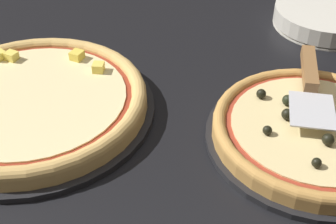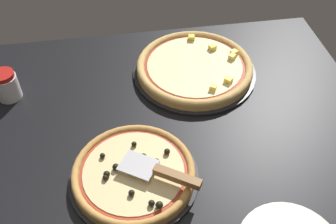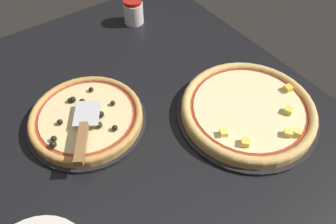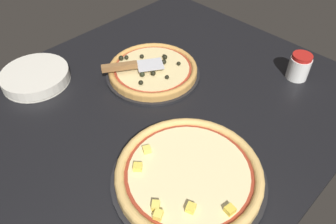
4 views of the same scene
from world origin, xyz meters
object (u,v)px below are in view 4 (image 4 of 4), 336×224
at_px(serving_spatula, 126,66).
at_px(plate_stack, 36,77).
at_px(pizza_front, 153,69).
at_px(parmesan_shaker, 299,67).
at_px(pizza_back, 189,173).

bearing_deg(serving_spatula, plate_stack, -43.74).
distance_m(pizza_front, parmesan_shaker, 0.51).
xyz_separation_m(plate_stack, parmesan_shaker, (-0.67, 0.64, 0.03)).
bearing_deg(serving_spatula, pizza_back, 70.09).
relative_size(serving_spatula, parmesan_shaker, 2.16).
relative_size(serving_spatula, plate_stack, 0.87).
distance_m(pizza_front, plate_stack, 0.41).
xyz_separation_m(pizza_front, serving_spatula, (0.08, -0.04, 0.03)).
relative_size(plate_stack, parmesan_shaker, 2.48).
distance_m(serving_spatula, parmesan_shaker, 0.60).
relative_size(pizza_back, parmesan_shaker, 4.08).
bearing_deg(plate_stack, pizza_back, 96.39).
bearing_deg(pizza_back, serving_spatula, -109.91).
xyz_separation_m(pizza_front, parmesan_shaker, (-0.35, 0.37, 0.02)).
height_order(pizza_front, plate_stack, pizza_front).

